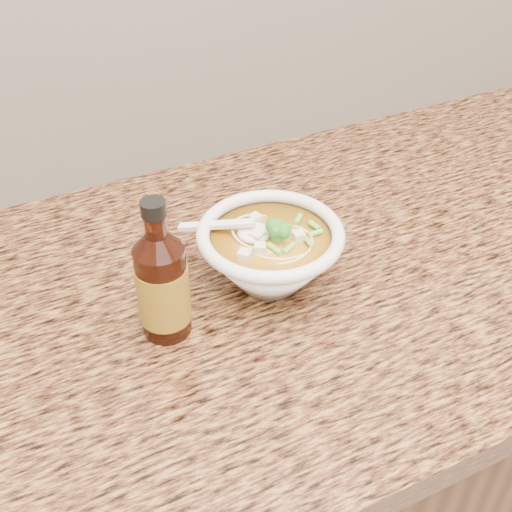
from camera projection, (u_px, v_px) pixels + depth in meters
name	position (u px, v px, depth m)	size (l,w,h in m)	color
cabinet	(276.00, 467.00, 1.15)	(4.00, 0.65, 0.86)	#351F10
counter_slab	(282.00, 278.00, 0.87)	(4.00, 0.68, 0.04)	olive
soup_bowl	(270.00, 254.00, 0.81)	(0.19, 0.18, 0.10)	white
hot_sauce_bottle	(163.00, 285.00, 0.72)	(0.07, 0.07, 0.18)	#3A1207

